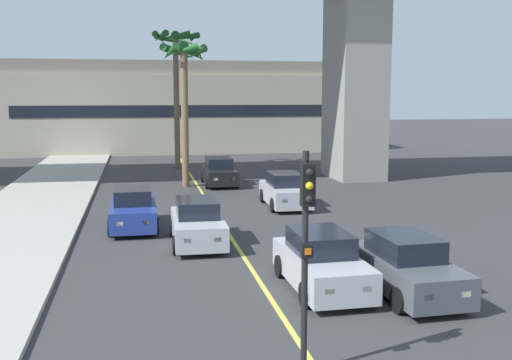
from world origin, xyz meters
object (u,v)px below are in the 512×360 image
Objects in this scene: traffic_light_median_near at (306,233)px; palm_tree_near_median at (176,58)px; car_queue_front at (198,224)px; car_queue_fourth at (321,263)px; car_queue_fifth at (285,191)px; car_queue_third at (406,267)px; palm_tree_mid_median at (185,74)px; car_queue_sixth at (133,210)px; car_queue_second at (219,172)px.

traffic_light_median_near is 0.45× the size of palm_tree_near_median.
car_queue_front is 6.19m from car_queue_fourth.
traffic_light_median_near is (-3.65, -16.59, 1.99)m from car_queue_fifth.
car_queue_third is 0.52× the size of palm_tree_mid_median.
car_queue_front and car_queue_fifth have the same top height.
traffic_light_median_near is (3.22, -13.27, 1.99)m from car_queue_sixth.
palm_tree_near_median is at bearing 90.57° from traffic_light_median_near.
car_queue_third is 5.86m from traffic_light_median_near.
car_queue_fifth is at bearing -75.60° from palm_tree_near_median.
car_queue_front is 0.52× the size of palm_tree_mid_median.
car_queue_fifth is (-0.18, 12.62, 0.00)m from car_queue_third.
car_queue_fourth is 0.44× the size of palm_tree_near_median.
traffic_light_median_near is at bearing -76.36° from car_queue_sixth.
car_queue_sixth is at bearing -105.57° from palm_tree_mid_median.
car_queue_front and car_queue_third have the same top height.
car_queue_third and car_queue_sixth have the same top height.
car_queue_fifth is at bearing 53.49° from car_queue_front.
car_queue_second is 23.91m from traffic_light_median_near.
car_queue_fourth is 1.00× the size of car_queue_fifth.
car_queue_sixth is at bearing 120.43° from car_queue_fourth.
car_queue_second is at bearing 65.68° from car_queue_sixth.
car_queue_second is 0.99× the size of car_queue_third.
car_queue_fourth is 5.46m from traffic_light_median_near.
car_queue_third is at bearing -77.89° from palm_tree_mid_median.
car_queue_third is 12.62m from car_queue_fifth.
car_queue_front is 14.36m from palm_tree_mid_median.
car_queue_third is at bearing -83.35° from car_queue_second.
car_queue_sixth is at bearing -98.78° from palm_tree_near_median.
car_queue_third and car_queue_fifth have the same top height.
palm_tree_mid_median is (-1.89, -0.25, 5.53)m from car_queue_second.
car_queue_third is (4.84, -6.33, 0.00)m from car_queue_front.
palm_tree_mid_median is (-4.02, 6.94, 5.53)m from car_queue_fifth.
car_queue_fourth is 0.52× the size of palm_tree_mid_median.
car_queue_fourth is 28.24m from palm_tree_near_median.
palm_tree_near_median is at bearing 81.22° from car_queue_sixth.
car_queue_sixth is at bearing 127.16° from car_queue_third.
palm_tree_mid_median reaches higher than car_queue_front.
car_queue_fourth is 11.97m from car_queue_fifth.
traffic_light_median_near reaches higher than car_queue_second.
car_queue_fourth is at bearing 69.53° from traffic_light_median_near.
car_queue_third is 29.23m from palm_tree_near_median.
car_queue_front is 7.83m from car_queue_fifth.
traffic_light_median_near reaches higher than car_queue_fifth.
car_queue_second is 5.85m from palm_tree_mid_median.
car_queue_fifth is at bearing 25.74° from car_queue_sixth.
car_queue_third and car_queue_fourth have the same top height.
car_queue_second is 11.53m from car_queue_sixth.
traffic_light_median_near is (-1.53, -23.77, 1.99)m from car_queue_second.
car_queue_front is 1.00× the size of car_queue_fifth.
palm_tree_mid_median reaches higher than car_queue_fifth.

